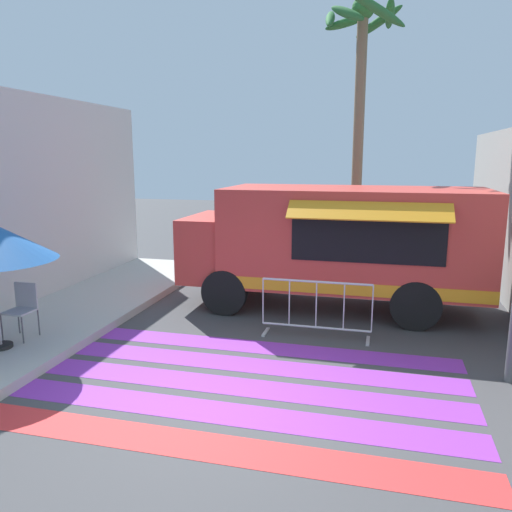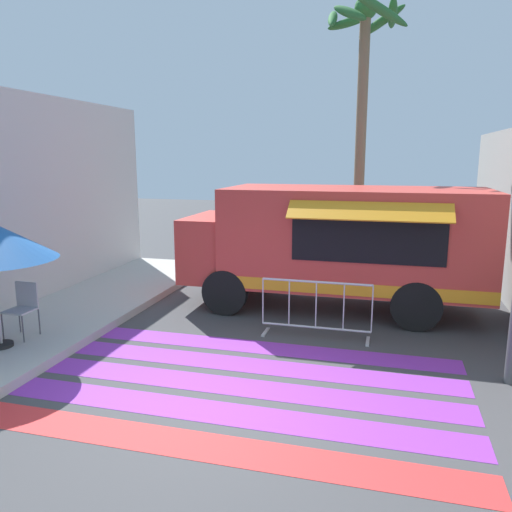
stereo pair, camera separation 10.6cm
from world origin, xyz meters
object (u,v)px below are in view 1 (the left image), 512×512
(folding_chair, at_px, (23,305))
(food_truck, at_px, (330,240))
(barricade_front, at_px, (316,310))
(traffic_signal_pole, at_px, (466,43))
(palm_tree, at_px, (360,74))

(folding_chair, bearing_deg, food_truck, 27.35)
(folding_chair, xyz_separation_m, barricade_front, (4.81, 1.60, -0.20))
(food_truck, relative_size, traffic_signal_pole, 0.92)
(traffic_signal_pole, xyz_separation_m, folding_chair, (-6.83, -0.49, -3.94))
(food_truck, bearing_deg, folding_chair, -143.80)
(barricade_front, bearing_deg, food_truck, 89.50)
(food_truck, xyz_separation_m, traffic_signal_pole, (2.00, -3.05, 3.19))
(traffic_signal_pole, height_order, barricade_front, traffic_signal_pole)
(palm_tree, bearing_deg, food_truck, -94.18)
(food_truck, height_order, palm_tree, palm_tree)
(food_truck, height_order, traffic_signal_pole, traffic_signal_pole)
(food_truck, relative_size, palm_tree, 0.85)
(food_truck, distance_m, folding_chair, 6.03)
(barricade_front, height_order, palm_tree, palm_tree)
(traffic_signal_pole, height_order, folding_chair, traffic_signal_pole)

